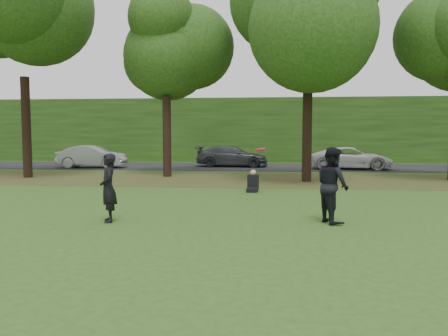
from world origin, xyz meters
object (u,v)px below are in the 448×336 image
object	(u,v)px
player_left	(108,188)
frisbee	(260,150)
seated_person	(253,183)
player_right	(333,185)

from	to	relation	value
player_left	frisbee	world-z (taller)	frisbee
player_left	seated_person	world-z (taller)	player_left
player_right	seated_person	size ratio (longest dim) A/B	2.31
player_left	player_right	distance (m)	5.65
frisbee	seated_person	distance (m)	5.89
player_left	player_right	size ratio (longest dim) A/B	0.91
player_left	seated_person	bearing A→B (deg)	127.03
player_right	seated_person	xyz separation A→B (m)	(-2.20, 5.77, -0.65)
player_right	frisbee	bearing A→B (deg)	66.14
player_left	frisbee	distance (m)	3.98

